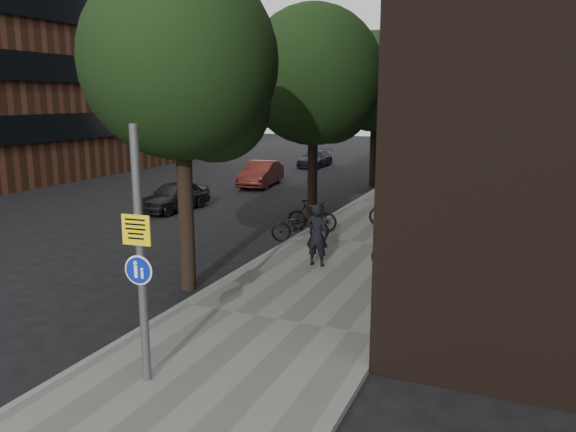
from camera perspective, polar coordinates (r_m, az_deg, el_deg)
The scene contains 15 objects.
ground at distance 9.08m, azimuth -11.61°, elevation -18.02°, with size 120.00×120.00×0.00m, color black.
sidewalk at distance 17.55m, azimuth 7.77°, elevation -2.85°, with size 4.50×60.00×0.12m, color slate.
curb_edge at distance 18.24m, azimuth 0.94°, elevation -2.16°, with size 0.15×60.00×0.13m, color slate.
street_tree_near at distance 13.17m, azimuth -10.25°, elevation 14.39°, with size 4.40×4.40×7.50m.
street_tree_mid at distance 20.83m, azimuth 2.91°, elevation 13.58°, with size 5.00×5.00×7.80m.
street_tree_far at distance 29.44m, azimuth 9.06°, elevation 12.95°, with size 5.00×5.00×7.80m.
signpost at distance 8.80m, azimuth -14.75°, elevation -3.98°, with size 0.46×0.13×4.01m.
pedestrian at distance 14.83m, azimuth 2.96°, elevation -1.94°, with size 0.61×0.40×1.67m, color black.
parked_bike_facade_near at distance 15.02m, azimuth 11.46°, elevation -3.63°, with size 0.55×1.58×0.83m, color black.
parked_bike_facade_far at distance 19.68m, azimuth 10.86°, elevation 0.45°, with size 0.51×1.81×1.09m, color black.
parked_bike_curb_near at distance 17.41m, azimuth 1.26°, elevation -1.05°, with size 0.63×1.81×0.95m, color black.
parked_bike_curb_far at distance 18.81m, azimuth 2.47°, elevation 0.06°, with size 0.49×1.73×1.04m, color black.
parked_car_near at distance 23.30m, azimuth -11.50°, elevation 2.02°, with size 1.41×3.50×1.19m, color black.
parked_car_mid at distance 29.17m, azimuth -2.76°, elevation 4.30°, with size 1.37×3.93×1.29m, color #5C1F1A.
parked_car_far at distance 37.59m, azimuth 2.78°, elevation 5.85°, with size 1.53×3.76×1.09m, color #1A1D2F.
Camera 1 is at (4.59, -6.42, 4.49)m, focal length 35.00 mm.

